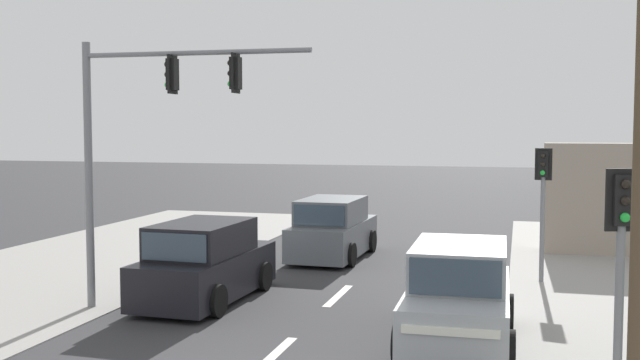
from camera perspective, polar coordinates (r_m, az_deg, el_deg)
name	(u,v)px	position (r m, az deg, el deg)	size (l,w,h in m)	color
lane_dash_mid	(273,356)	(13.83, -3.60, -13.23)	(0.20, 2.40, 0.01)	silver
lane_dash_far	(338,296)	(18.48, 1.41, -8.79)	(0.20, 2.40, 0.01)	silver
traffic_signal_mast	(140,126)	(16.97, -13.53, 4.06)	(5.29, 0.46, 6.00)	slate
pedestal_signal_right_kerb	(621,254)	(10.82, 21.94, -5.24)	(0.44, 0.31, 3.56)	slate
pedestal_signal_far_median	(543,192)	(20.54, 16.62, -0.85)	(0.44, 0.31, 3.56)	slate
suv_receding_far	(459,298)	(14.55, 10.52, -8.83)	(2.13, 4.57, 1.90)	#A3A8AD
suv_kerbside_parked	(205,264)	(17.99, -8.76, -6.33)	(2.18, 4.60, 1.90)	black
suv_oncoming_near	(333,230)	(23.56, 0.98, -3.83)	(2.15, 4.58, 1.90)	slate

